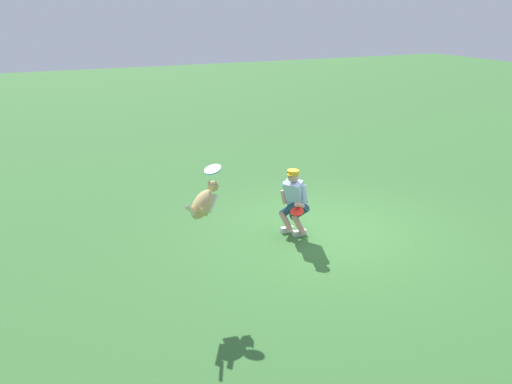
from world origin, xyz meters
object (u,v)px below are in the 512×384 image
Objects in this scene: person at (294,200)px; frisbee_held at (297,212)px; frisbee_flying at (213,169)px; dog at (204,202)px.

person is 0.40m from frisbee_held.
dog is at bearing 45.15° from frisbee_flying.
frisbee_held is at bearing -160.85° from frisbee_flying.
person reaches higher than frisbee_held.
dog is (2.18, 1.23, 0.72)m from person.
person is 1.75× the size of dog.
frisbee_flying is (-0.24, -0.24, 0.41)m from dog.
person is at bearing -110.46° from frisbee_held.
dog is at bearing -1.79° from person.
dog reaches higher than frisbee_held.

